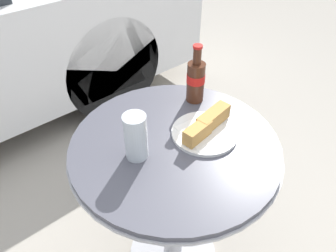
% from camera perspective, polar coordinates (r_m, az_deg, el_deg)
% --- Properties ---
extents(bistro_table, '(0.71, 0.71, 0.72)m').
position_cam_1_polar(bistro_table, '(1.21, 1.07, -9.25)').
color(bistro_table, '#B7B7BC').
rests_on(bistro_table, ground_plane).
extents(cola_bottle_left, '(0.07, 0.07, 0.23)m').
position_cam_1_polar(cola_bottle_left, '(1.23, 4.85, 8.05)').
color(cola_bottle_left, '#4C2819').
rests_on(cola_bottle_left, bistro_table).
extents(drinking_glass, '(0.07, 0.07, 0.16)m').
position_cam_1_polar(drinking_glass, '(1.00, -5.62, -2.18)').
color(drinking_glass, '#C68923').
rests_on(drinking_glass, bistro_table).
extents(lunch_plate_near, '(0.23, 0.22, 0.07)m').
position_cam_1_polar(lunch_plate_near, '(1.11, 6.58, -0.42)').
color(lunch_plate_near, white).
rests_on(lunch_plate_near, bistro_table).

